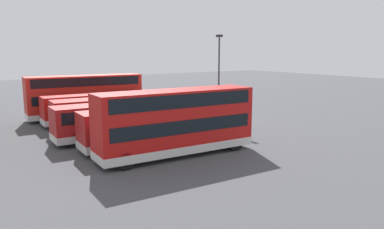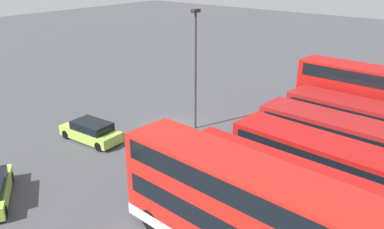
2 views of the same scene
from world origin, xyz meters
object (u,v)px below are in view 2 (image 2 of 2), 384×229
(bus_single_deck_second, at_px, (364,123))
(car_hatchback_silver, at_px, (91,131))
(bus_single_deck_fifth, at_px, (284,191))
(bus_double_decker_sixth, at_px, (249,214))
(lamp_post_tall, at_px, (195,62))
(bus_double_decker_near_end, at_px, (375,97))
(bus_single_deck_fourth, at_px, (323,164))
(bus_single_deck_third, at_px, (352,143))

(bus_single_deck_second, bearing_deg, car_hatchback_silver, -53.02)
(bus_single_deck_fifth, distance_m, bus_double_decker_sixth, 3.71)
(bus_double_decker_sixth, relative_size, lamp_post_tall, 1.40)
(bus_double_decker_near_end, xyz_separation_m, bus_single_deck_fourth, (10.55, 0.43, -0.83))
(bus_single_deck_fifth, bearing_deg, lamp_post_tall, -120.94)
(bus_double_decker_sixth, xyz_separation_m, car_hatchback_silver, (-3.47, -14.65, -1.75))
(bus_double_decker_near_end, relative_size, lamp_post_tall, 1.31)
(bus_double_decker_near_end, height_order, bus_single_deck_fifth, bus_double_decker_near_end)
(bus_single_deck_third, distance_m, bus_double_decker_sixth, 10.96)
(car_hatchback_silver, xyz_separation_m, lamp_post_tall, (-6.24, 4.25, 4.34))
(bus_single_deck_fourth, xyz_separation_m, car_hatchback_silver, (3.87, -14.83, -0.92))
(bus_double_decker_near_end, height_order, bus_double_decker_sixth, same)
(bus_single_deck_third, xyz_separation_m, car_hatchback_silver, (7.45, -15.16, -0.92))
(car_hatchback_silver, bearing_deg, bus_single_deck_fourth, 104.62)
(bus_single_deck_second, relative_size, bus_single_deck_fourth, 1.01)
(bus_double_decker_near_end, relative_size, bus_single_deck_fifth, 1.02)
(bus_double_decker_near_end, bearing_deg, bus_single_deck_second, 6.08)
(bus_single_deck_fourth, distance_m, car_hatchback_silver, 15.36)
(bus_double_decker_near_end, relative_size, bus_double_decker_sixth, 0.94)
(bus_single_deck_second, distance_m, bus_single_deck_third, 3.68)
(bus_single_deck_fifth, distance_m, lamp_post_tall, 12.34)
(bus_double_decker_near_end, height_order, bus_single_deck_fourth, bus_double_decker_near_end)
(bus_single_deck_third, xyz_separation_m, lamp_post_tall, (1.21, -10.91, 3.41))
(bus_single_deck_fifth, bearing_deg, bus_double_decker_near_end, -179.93)
(bus_single_deck_second, distance_m, car_hatchback_silver, 18.50)
(bus_single_deck_fifth, height_order, lamp_post_tall, lamp_post_tall)
(lamp_post_tall, bearing_deg, bus_single_deck_third, 96.33)
(bus_double_decker_sixth, height_order, car_hatchback_silver, bus_double_decker_sixth)
(bus_double_decker_near_end, height_order, bus_single_deck_second, bus_double_decker_near_end)
(bus_single_deck_fourth, relative_size, car_hatchback_silver, 2.24)
(bus_single_deck_fourth, bearing_deg, bus_single_deck_second, -179.40)
(bus_double_decker_sixth, bearing_deg, bus_double_decker_near_end, -179.21)
(bus_single_deck_second, bearing_deg, bus_double_decker_sixth, -0.42)
(bus_single_deck_third, bearing_deg, bus_double_decker_sixth, -2.66)
(bus_single_deck_third, distance_m, lamp_post_tall, 11.49)
(bus_single_deck_third, height_order, bus_single_deck_fourth, same)
(bus_single_deck_fourth, height_order, bus_single_deck_fifth, same)
(bus_single_deck_third, bearing_deg, bus_single_deck_fifth, -5.76)
(bus_single_deck_second, relative_size, car_hatchback_silver, 2.26)
(bus_single_deck_second, bearing_deg, bus_single_deck_fourth, 0.60)
(bus_single_deck_second, distance_m, bus_single_deck_fourth, 7.24)
(bus_single_deck_fifth, bearing_deg, bus_single_deck_fourth, 173.71)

